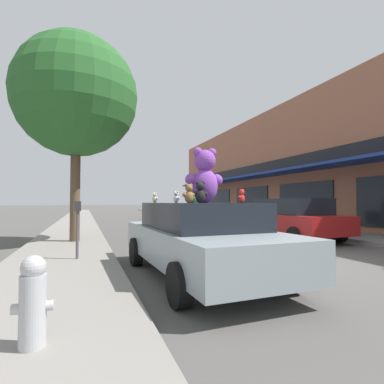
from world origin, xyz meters
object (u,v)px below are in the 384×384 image
teddy_bear_cream (155,198)px  parking_meter (77,222)px  teddy_bear_white (176,197)px  plush_art_car (199,237)px  teddy_bear_blue (206,197)px  teddy_bear_teal (190,196)px  teddy_bear_green (192,194)px  teddy_bear_black (200,192)px  teddy_bear_giant (205,176)px  teddy_bear_red (242,196)px  street_tree (76,96)px  teddy_bear_brown (189,194)px  fire_hydrant (33,301)px  parked_car_far_center (291,218)px

teddy_bear_cream → parking_meter: size_ratio=0.17×
teddy_bear_white → plush_art_car: bearing=-169.2°
teddy_bear_blue → teddy_bear_teal: bearing=79.8°
teddy_bear_green → parking_meter: 2.70m
teddy_bear_teal → teddy_bear_black: bearing=82.3°
plush_art_car → teddy_bear_giant: size_ratio=4.51×
teddy_bear_red → street_tree: size_ratio=0.03×
teddy_bear_cream → teddy_bear_red: same height
teddy_bear_teal → teddy_bear_white: (-0.35, -0.21, -0.03)m
teddy_bear_brown → street_tree: 6.94m
teddy_bear_brown → teddy_bear_green: bearing=-128.5°
parking_meter → teddy_bear_teal: bearing=-30.9°
plush_art_car → teddy_bear_teal: bearing=85.2°
plush_art_car → fire_hydrant: size_ratio=5.80×
teddy_bear_black → teddy_bear_teal: bearing=-92.6°
teddy_bear_red → teddy_bear_blue: size_ratio=0.87×
teddy_bear_giant → fire_hydrant: 3.56m
plush_art_car → teddy_bear_black: (-0.13, -0.38, 0.82)m
street_tree → teddy_bear_white: bearing=-67.4°
teddy_bear_teal → teddy_bear_white: teddy_bear_teal is taller
teddy_bear_green → teddy_bear_blue: 0.47m
teddy_bear_red → parking_meter: (-2.45, 2.98, -0.53)m
fire_hydrant → teddy_bear_teal: bearing=49.5°
teddy_bear_green → teddy_bear_white: size_ratio=1.61×
teddy_bear_cream → teddy_bear_brown: bearing=151.3°
teddy_bear_giant → teddy_bear_white: bearing=-53.0°
teddy_bear_black → parking_meter: bearing=-42.3°
teddy_bear_giant → teddy_bear_brown: 0.83m
teddy_bear_giant → plush_art_car: bearing=-55.8°
street_tree → teddy_bear_giant: bearing=-65.7°
teddy_bear_brown → parking_meter: teddy_bear_brown is taller
teddy_bear_blue → fire_hydrant: (-2.85, -2.96, -0.96)m
teddy_bear_giant → teddy_bear_teal: bearing=-87.6°
parked_car_far_center → street_tree: size_ratio=0.65×
teddy_bear_cream → teddy_bear_green: bearing=-168.0°
teddy_bear_red → teddy_bear_white: teddy_bear_white is taller
teddy_bear_giant → teddy_bear_red: 1.06m
teddy_bear_black → teddy_bear_white: bearing=-69.7°
teddy_bear_brown → parking_meter: size_ratio=0.25×
teddy_bear_brown → teddy_bear_blue: teddy_bear_brown is taller
teddy_bear_white → street_tree: 6.14m
plush_art_car → fire_hydrant: (-2.42, -2.26, -0.21)m
teddy_bear_white → parked_car_far_center: (5.51, 3.59, -0.68)m
teddy_bear_teal → teddy_bear_red: (0.27, -1.68, -0.03)m
teddy_bear_brown → teddy_bear_blue: bearing=-138.2°
plush_art_car → teddy_bear_brown: size_ratio=14.56×
teddy_bear_red → parking_meter: teddy_bear_red is taller
teddy_bear_brown → teddy_bear_cream: bearing=-100.4°
teddy_bear_red → teddy_bear_teal: bearing=-109.5°
teddy_bear_red → teddy_bear_brown: bearing=-57.5°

